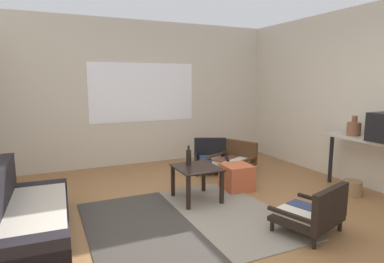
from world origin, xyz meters
name	(u,v)px	position (x,y,z in m)	size (l,w,h in m)	color
ground_plane	(220,223)	(0.00, 0.00, 0.00)	(7.80, 7.80, 0.00)	olive
far_wall_with_window	(142,93)	(0.00, 3.06, 1.35)	(5.60, 0.13, 2.70)	beige
side_wall_right	(367,97)	(2.66, 0.30, 1.35)	(0.12, 6.60, 2.70)	beige
area_rug	(188,220)	(-0.32, 0.21, 0.01)	(2.23, 2.06, 0.01)	#38332D
couch	(25,217)	(-1.99, 0.54, 0.22)	(0.80, 1.77, 0.72)	black
coffee_table	(197,174)	(0.06, 0.75, 0.37)	(0.55, 0.61, 0.46)	black
armchair_by_window	(211,157)	(0.91, 1.95, 0.24)	(0.79, 0.82, 0.56)	black
armchair_striped_foreground	(314,213)	(0.75, -0.64, 0.24)	(0.78, 0.72, 0.54)	black
armchair_corner	(234,159)	(1.22, 1.65, 0.25)	(0.82, 0.84, 0.54)	#472D19
ottoman_orange	(237,177)	(0.79, 0.90, 0.19)	(0.41, 0.41, 0.37)	#BC5633
console_shelf	(371,146)	(2.31, -0.09, 0.71)	(0.38, 1.45, 0.81)	#B2AD9E
clay_vase	(354,128)	(2.31, 0.21, 0.91)	(0.19, 0.19, 0.29)	brown
glass_bottle	(189,157)	(0.00, 0.88, 0.57)	(0.07, 0.07, 0.27)	black
wicker_basket	(352,188)	(2.13, 0.01, 0.10)	(0.26, 0.26, 0.21)	olive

